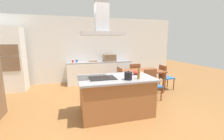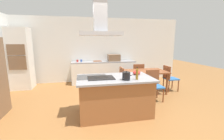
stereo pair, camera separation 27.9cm
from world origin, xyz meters
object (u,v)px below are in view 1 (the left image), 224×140
at_px(chair_facing_island, 152,82).
at_px(coffee_mug_red, 73,61).
at_px(dining_table, 142,73).
at_px(chair_at_left_end, 116,79).
at_px(cooktop, 102,78).
at_px(cutting_board, 93,61).
at_px(coffee_mug_blue, 77,61).
at_px(wall_oven_stack, 13,60).
at_px(range_hood, 102,23).
at_px(tea_kettle, 128,76).
at_px(olive_oil_bottle, 139,74).
at_px(countertop_microwave, 109,58).
at_px(chair_facing_back_wall, 134,73).
at_px(mixing_bowl, 137,72).
at_px(chair_at_right_end, 165,76).

bearing_deg(chair_facing_island, coffee_mug_red, 135.30).
relative_size(dining_table, chair_at_left_end, 1.57).
distance_m(cooktop, cutting_board, 2.94).
bearing_deg(coffee_mug_blue, wall_oven_stack, -172.62).
bearing_deg(chair_at_left_end, coffee_mug_blue, 125.96).
relative_size(chair_facing_island, range_hood, 0.99).
height_order(tea_kettle, olive_oil_bottle, olive_oil_bottle).
bearing_deg(coffee_mug_blue, range_hood, -81.64).
distance_m(countertop_microwave, coffee_mug_red, 1.51).
distance_m(cutting_board, wall_oven_stack, 2.82).
bearing_deg(chair_facing_island, dining_table, 90.00).
bearing_deg(coffee_mug_blue, dining_table, -37.71).
xyz_separation_m(coffee_mug_blue, range_hood, (0.43, -2.92, 1.16)).
relative_size(tea_kettle, chair_facing_back_wall, 0.25).
bearing_deg(tea_kettle, coffee_mug_red, 109.34).
bearing_deg(dining_table, range_hood, -141.61).
bearing_deg(wall_oven_stack, mixing_bowl, -35.23).
bearing_deg(olive_oil_bottle, countertop_microwave, 87.03).
bearing_deg(chair_at_left_end, tea_kettle, -97.91).
relative_size(mixing_bowl, chair_at_right_end, 0.22).
bearing_deg(dining_table, olive_oil_bottle, -119.23).
distance_m(countertop_microwave, chair_at_left_end, 1.67).
relative_size(tea_kettle, chair_at_left_end, 0.25).
bearing_deg(wall_oven_stack, cooktop, -45.80).
relative_size(tea_kettle, cutting_board, 0.66).
relative_size(olive_oil_bottle, wall_oven_stack, 0.13).
height_order(tea_kettle, cutting_board, tea_kettle).
height_order(chair_at_right_end, chair_facing_back_wall, same).
relative_size(wall_oven_stack, chair_facing_island, 2.47).
distance_m(olive_oil_bottle, chair_facing_island, 1.39).
distance_m(olive_oil_bottle, chair_facing_back_wall, 2.49).
distance_m(cutting_board, chair_facing_back_wall, 1.76).
bearing_deg(tea_kettle, olive_oil_bottle, -2.04).
relative_size(mixing_bowl, coffee_mug_red, 2.13).
height_order(mixing_bowl, chair_facing_island, mixing_bowl).
height_order(mixing_bowl, coffee_mug_red, mixing_bowl).
bearing_deg(chair_facing_back_wall, chair_at_left_end, -143.99).
height_order(mixing_bowl, chair_facing_back_wall, mixing_bowl).
xyz_separation_m(olive_oil_bottle, mixing_bowl, (0.17, 0.46, -0.06)).
relative_size(coffee_mug_blue, chair_at_left_end, 0.10).
xyz_separation_m(wall_oven_stack, chair_at_right_end, (5.14, -1.33, -0.59)).
bearing_deg(range_hood, chair_facing_island, 21.33).
relative_size(cooktop, mixing_bowl, 3.13).
relative_size(olive_oil_bottle, cutting_board, 0.81).
bearing_deg(cutting_board, coffee_mug_red, -175.24).
distance_m(mixing_bowl, range_hood, 1.49).
xyz_separation_m(mixing_bowl, countertop_microwave, (-0.00, 2.71, 0.09)).
distance_m(tea_kettle, mixing_bowl, 0.61).
bearing_deg(olive_oil_bottle, range_hood, 159.23).
bearing_deg(range_hood, countertop_microwave, 72.20).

